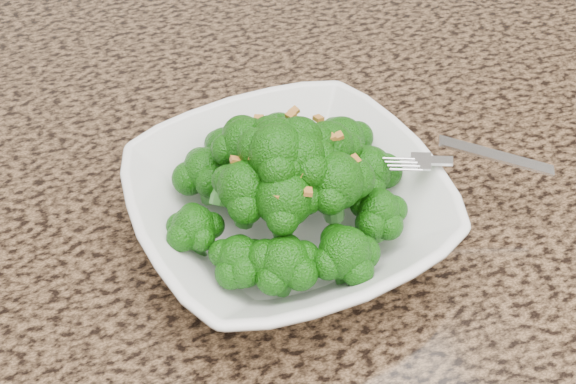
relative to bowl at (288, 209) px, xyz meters
name	(u,v)px	position (x,y,z in m)	size (l,w,h in m)	color
granite_counter	(305,279)	(0.00, -0.04, -0.05)	(1.64, 1.04, 0.03)	brown
bowl	(288,209)	(0.00, 0.00, 0.00)	(0.25, 0.25, 0.06)	white
broccoli_pile	(288,146)	(0.00, 0.00, 0.07)	(0.22, 0.22, 0.08)	#14590A
garlic_topping	(288,102)	(0.00, 0.00, 0.11)	(0.13, 0.13, 0.01)	#B8762D
fork	(444,160)	(0.12, -0.02, 0.04)	(0.16, 0.03, 0.01)	silver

